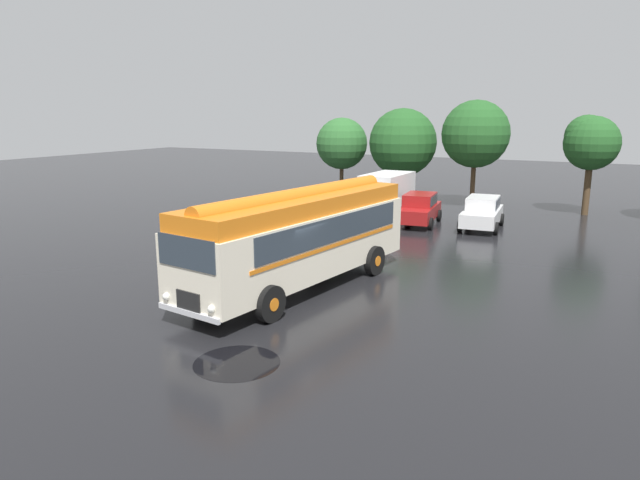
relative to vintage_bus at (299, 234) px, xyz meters
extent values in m
plane|color=black|center=(0.02, -0.78, -1.89)|extent=(120.00, 120.00, 0.00)
cube|color=silver|center=(0.00, 0.01, -0.29)|extent=(3.77, 10.24, 2.10)
cube|color=orange|center=(0.00, 0.01, 1.04)|extent=(3.54, 10.01, 0.56)
cylinder|color=orange|center=(0.00, 0.01, 1.30)|extent=(1.82, 9.50, 0.60)
cube|color=#2D3842|center=(1.29, 0.15, 0.28)|extent=(1.07, 7.94, 0.84)
cube|color=#2D3842|center=(-1.21, 0.47, 0.28)|extent=(1.07, 7.94, 0.84)
cube|color=orange|center=(1.28, 0.05, -0.26)|extent=(1.08, 8.14, 0.12)
cube|color=orange|center=(-1.22, 0.37, -0.26)|extent=(1.08, 8.14, 0.12)
cube|color=#2D3842|center=(-0.64, -4.96, 0.38)|extent=(2.19, 0.32, 0.88)
cube|color=black|center=(-0.64, -4.97, -0.99)|extent=(0.90, 0.18, 0.56)
cube|color=silver|center=(-0.65, -4.99, -1.32)|extent=(2.37, 0.40, 0.16)
sphere|color=white|center=(0.25, -5.09, -1.02)|extent=(0.22, 0.22, 0.22)
sphere|color=white|center=(-1.54, -4.86, -1.02)|extent=(0.22, 0.22, 0.22)
cylinder|color=black|center=(0.89, -3.23, -1.34)|extent=(0.42, 1.13, 1.10)
cylinder|color=orange|center=(0.89, -3.23, -1.34)|extent=(0.37, 0.42, 0.39)
cylinder|color=black|center=(-1.69, -2.90, -1.34)|extent=(0.42, 1.13, 1.10)
cylinder|color=orange|center=(-1.69, -2.90, -1.34)|extent=(0.37, 0.42, 0.39)
cylinder|color=black|center=(1.66, 2.72, -1.34)|extent=(0.42, 1.13, 1.10)
cylinder|color=orange|center=(1.66, 2.72, -1.34)|extent=(0.37, 0.42, 0.39)
cylinder|color=black|center=(-0.91, 3.05, -1.34)|extent=(0.42, 1.13, 1.10)
cylinder|color=orange|center=(-0.91, 3.05, -1.34)|extent=(0.37, 0.42, 0.39)
cube|color=maroon|center=(0.00, 12.94, -1.22)|extent=(2.20, 4.37, 0.70)
cube|color=maroon|center=(-0.02, 13.09, -0.55)|extent=(1.75, 2.35, 0.64)
cube|color=#2D3842|center=(0.73, 13.18, -0.55)|extent=(0.26, 1.92, 0.50)
cube|color=#2D3842|center=(-0.77, 12.99, -0.55)|extent=(0.26, 1.92, 0.50)
cylinder|color=black|center=(1.03, 11.75, -1.57)|extent=(0.28, 0.66, 0.64)
cylinder|color=black|center=(-0.72, 11.54, -1.57)|extent=(0.28, 0.66, 0.64)
cylinder|color=black|center=(0.72, 14.34, -1.57)|extent=(0.28, 0.66, 0.64)
cylinder|color=black|center=(-1.03, 14.12, -1.57)|extent=(0.28, 0.66, 0.64)
cube|color=silver|center=(3.26, 13.34, -1.22)|extent=(2.05, 4.33, 0.70)
cube|color=silver|center=(3.25, 13.49, -0.55)|extent=(1.67, 2.30, 0.64)
cube|color=#2D3842|center=(4.01, 13.55, -0.55)|extent=(0.19, 1.93, 0.50)
cube|color=#2D3842|center=(2.50, 13.43, -0.55)|extent=(0.19, 1.93, 0.50)
cylinder|color=black|center=(4.25, 12.12, -1.57)|extent=(0.25, 0.65, 0.64)
cylinder|color=black|center=(2.50, 11.97, -1.57)|extent=(0.25, 0.65, 0.64)
cylinder|color=black|center=(4.03, 14.71, -1.57)|extent=(0.25, 0.65, 0.64)
cylinder|color=black|center=(2.28, 14.57, -1.57)|extent=(0.25, 0.65, 0.64)
cube|color=silver|center=(-2.42, 14.37, -0.44)|extent=(2.07, 3.98, 2.10)
cube|color=#A4A4A4|center=(-2.46, 11.47, -0.69)|extent=(1.93, 1.77, 1.60)
cube|color=#2D3842|center=(-2.48, 10.59, -0.41)|extent=(1.70, 0.06, 0.72)
cylinder|color=black|center=(-1.42, 11.51, -1.49)|extent=(0.25, 0.80, 0.80)
cylinder|color=black|center=(-3.50, 11.55, -1.49)|extent=(0.25, 0.80, 0.80)
cylinder|color=black|center=(-1.36, 15.08, -1.49)|extent=(0.25, 0.80, 0.80)
cylinder|color=black|center=(-3.44, 15.12, -1.49)|extent=(0.25, 0.80, 0.80)
cylinder|color=#4C3823|center=(-8.58, 21.08, -0.72)|extent=(0.29, 0.29, 2.35)
sphere|color=#2D662D|center=(-8.58, 21.08, 1.83)|extent=(3.68, 3.68, 3.68)
sphere|color=#2D662D|center=(-9.03, 21.15, 1.75)|extent=(2.33, 2.33, 2.33)
cylinder|color=#4C3823|center=(-3.88, 20.83, -0.78)|extent=(0.38, 0.38, 2.22)
sphere|color=#235623|center=(-3.88, 20.83, 2.04)|extent=(4.57, 4.57, 4.57)
sphere|color=#235623|center=(-3.59, 20.86, 2.07)|extent=(3.59, 3.59, 3.59)
cylinder|color=#4C3823|center=(1.12, 20.27, -0.39)|extent=(0.30, 0.30, 3.02)
sphere|color=#235623|center=(1.12, 20.27, 2.71)|extent=(4.22, 4.22, 4.22)
sphere|color=#235623|center=(0.95, 20.10, 2.83)|extent=(2.48, 2.48, 2.48)
cylinder|color=#4C3823|center=(7.76, 20.39, -0.38)|extent=(0.38, 0.38, 3.03)
sphere|color=#235623|center=(7.76, 20.39, 2.30)|extent=(3.13, 3.13, 3.13)
sphere|color=#235623|center=(7.47, 20.44, 2.68)|extent=(2.48, 2.48, 2.48)
cylinder|color=black|center=(1.67, -5.97, -1.89)|extent=(2.12, 2.12, 0.01)
camera|label=1|loc=(9.48, -16.37, 4.07)|focal=32.00mm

